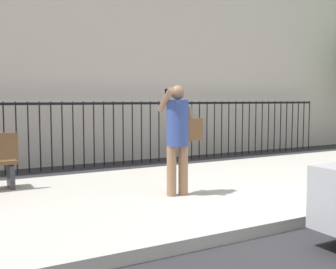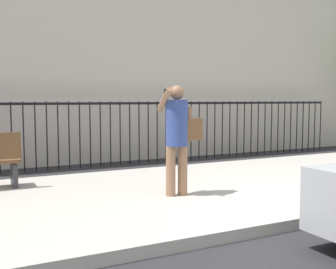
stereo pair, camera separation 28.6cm
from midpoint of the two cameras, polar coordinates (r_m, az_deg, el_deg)
name	(u,v)px [view 1 (the left image)]	position (r m, az deg, el deg)	size (l,w,h in m)	color
sidewalk	(236,186)	(7.61, 8.32, -7.07)	(28.00, 4.40, 0.15)	#B2ADA3
building_facade	(108,1)	(13.36, -8.98, 17.85)	(28.00, 4.00, 9.32)	beige
iron_fence	(146,124)	(10.64, -3.86, 1.50)	(12.03, 0.04, 1.60)	black
pedestrian_on_phone	(179,132)	(6.35, 0.25, 0.38)	(0.68, 0.50, 1.71)	#936B4C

